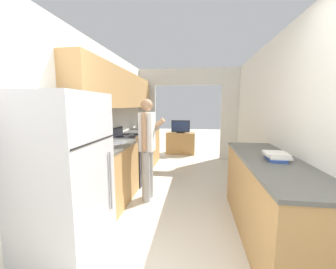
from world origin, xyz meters
TOP-DOWN VIEW (x-y plane):
  - wall_left at (-1.31, 2.15)m, footprint 0.38×7.02m
  - wall_right at (1.39, 1.71)m, footprint 0.06×7.02m
  - wall_far_with_doorway at (0.00, 4.65)m, footprint 3.13×0.06m
  - counter_left at (-1.06, 2.79)m, footprint 0.62×3.39m
  - counter_right at (1.06, 1.18)m, footprint 0.62×2.03m
  - refrigerator at (-1.03, 0.65)m, footprint 0.70×0.83m
  - range_oven at (-1.06, 2.71)m, footprint 0.66×0.77m
  - person at (-0.51, 1.95)m, footprint 0.52×0.39m
  - book_stack at (1.10, 1.16)m, footprint 0.25×0.30m
  - tv_cabinet at (-0.23, 5.18)m, footprint 0.88×0.42m
  - television at (-0.23, 5.14)m, footprint 0.56×0.16m

SIDE VIEW (x-z plane):
  - tv_cabinet at x=-0.23m, z-range 0.00..0.67m
  - counter_right at x=1.06m, z-range 0.00..0.92m
  - counter_left at x=-1.06m, z-range 0.00..0.92m
  - range_oven at x=-1.06m, z-range -0.06..0.99m
  - refrigerator at x=-1.03m, z-range 0.00..1.62m
  - television at x=-0.23m, z-range 0.66..1.04m
  - person at x=-0.51m, z-range 0.05..1.65m
  - book_stack at x=1.10m, z-range 0.92..1.00m
  - wall_right at x=1.39m, z-range 0.00..2.50m
  - wall_far_with_doorway at x=0.00m, z-range 0.21..2.71m
  - wall_left at x=-1.31m, z-range 0.23..2.73m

